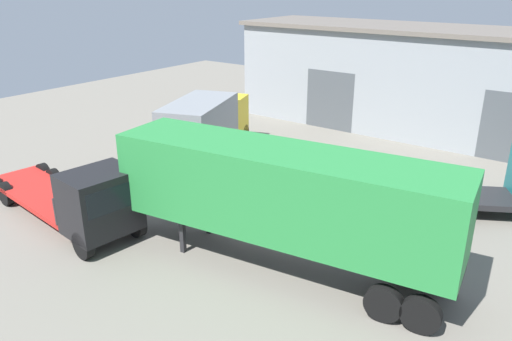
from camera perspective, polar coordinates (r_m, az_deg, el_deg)
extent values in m
plane|color=slate|center=(18.21, 1.17, -8.01)|extent=(60.00, 60.00, 0.00)
cube|color=#93999E|center=(31.93, 19.53, 9.35)|extent=(23.69, 6.07, 5.97)
cube|color=#70665B|center=(31.50, 20.24, 14.88)|extent=(24.19, 6.57, 0.25)
cube|color=#4C5156|center=(31.41, 8.42, 7.94)|extent=(3.20, 0.08, 3.60)
cube|color=#232326|center=(21.76, 22.72, -2.82)|extent=(4.23, 3.56, 0.24)
cylinder|color=#B2B2B7|center=(22.87, 23.52, -2.26)|extent=(1.23, 1.02, 0.56)
cylinder|color=black|center=(22.66, 20.90, -1.94)|extent=(1.06, 0.77, 1.04)
cylinder|color=black|center=(20.71, 22.16, -4.31)|extent=(1.06, 0.77, 1.04)
cylinder|color=black|center=(22.46, 18.67, -1.85)|extent=(1.06, 0.77, 1.04)
cylinder|color=black|center=(20.49, 19.73, -4.24)|extent=(1.06, 0.77, 1.04)
cube|color=#28843D|center=(15.51, 2.88, -2.37)|extent=(11.29, 3.93, 2.69)
cube|color=#232326|center=(16.15, 2.78, -7.13)|extent=(11.19, 3.19, 0.24)
cube|color=#232326|center=(17.45, -8.37, -7.58)|extent=(0.18, 0.18, 1.11)
cube|color=#232326|center=(18.58, -5.40, -5.54)|extent=(0.18, 0.18, 1.11)
cylinder|color=black|center=(14.58, 14.36, -14.50)|extent=(1.11, 0.44, 1.08)
cylinder|color=black|center=(16.40, 16.47, -10.39)|extent=(1.11, 0.44, 1.08)
cylinder|color=black|center=(14.44, 18.31, -15.37)|extent=(1.11, 0.44, 1.08)
cylinder|color=black|center=(16.27, 19.94, -11.09)|extent=(1.11, 0.44, 1.08)
cube|color=yellow|center=(28.25, -3.76, 6.29)|extent=(2.91, 2.61, 2.20)
cube|color=black|center=(28.99, -3.15, 7.50)|extent=(1.92, 0.77, 0.88)
cube|color=gray|center=(25.05, -6.52, 5.13)|extent=(3.98, 5.56, 2.44)
cylinder|color=black|center=(29.32, -5.34, 4.57)|extent=(0.65, 1.12, 1.08)
cylinder|color=black|center=(28.62, -1.42, 4.25)|extent=(0.65, 1.12, 1.08)
cylinder|color=black|center=(25.12, -9.40, 1.50)|extent=(0.65, 1.12, 1.08)
cylinder|color=black|center=(24.31, -4.93, 1.04)|extent=(0.65, 1.12, 1.08)
cylinder|color=black|center=(24.28, -10.41, 0.74)|extent=(0.65, 1.12, 1.08)
cylinder|color=black|center=(23.44, -5.82, 0.23)|extent=(0.65, 1.12, 1.08)
cube|color=black|center=(18.22, -17.37, -3.42)|extent=(2.15, 2.59, 2.20)
cube|color=black|center=(17.32, -15.96, -3.12)|extent=(0.30, 2.01, 0.88)
cube|color=red|center=(22.06, -22.68, -2.38)|extent=(6.69, 3.08, 0.20)
cube|color=#232326|center=(19.20, -18.82, -3.52)|extent=(0.38, 2.40, 1.10)
cylinder|color=black|center=(18.81, -13.56, -5.93)|extent=(1.02, 0.41, 1.00)
cylinder|color=black|center=(17.91, -19.14, -8.03)|extent=(1.02, 0.41, 1.00)
cylinder|color=black|center=(23.91, -22.07, -0.97)|extent=(1.02, 0.41, 1.00)
cylinder|color=black|center=(23.21, -26.67, -2.37)|extent=(1.02, 0.41, 1.00)
cylinder|color=black|center=(24.78, -23.09, -0.36)|extent=(1.02, 0.41, 1.00)
cube|color=black|center=(22.40, -4.50, -2.19)|extent=(0.40, 0.40, 0.04)
cone|color=orange|center=(22.30, -4.52, -1.59)|extent=(0.36, 0.36, 0.55)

